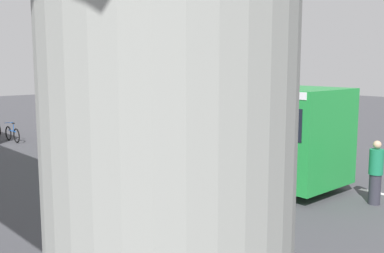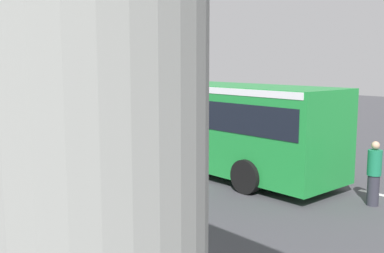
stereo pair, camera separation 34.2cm
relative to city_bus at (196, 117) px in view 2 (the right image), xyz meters
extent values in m
plane|color=#424247|center=(1.26, 0.87, -1.88)|extent=(80.00, 80.00, 0.00)
cube|color=#1E8C38|center=(-0.01, 0.00, -0.17)|extent=(11.50, 2.55, 2.86)
cube|color=black|center=(-0.01, 0.00, 0.35)|extent=(11.04, 2.59, 0.90)
cube|color=white|center=(-0.01, 0.00, 1.15)|extent=(11.27, 2.58, 0.20)
cube|color=black|center=(5.76, 0.00, 0.18)|extent=(0.04, 2.24, 1.20)
cylinder|color=black|center=(3.67, 1.27, -1.36)|extent=(1.04, 0.30, 1.04)
cylinder|color=black|center=(3.67, -1.27, -1.36)|extent=(1.04, 0.30, 1.04)
cylinder|color=black|center=(-3.69, 1.27, -1.36)|extent=(1.04, 0.30, 1.04)
cylinder|color=black|center=(-3.69, -1.27, -1.36)|extent=(1.04, 0.30, 1.04)
torus|color=black|center=(12.06, 3.05, -1.52)|extent=(0.72, 0.06, 0.72)
cylinder|color=orange|center=(12.40, 3.05, -1.14)|extent=(0.03, 0.03, 0.40)
cube|color=black|center=(12.40, 3.05, -0.94)|extent=(0.20, 0.08, 0.04)
torus|color=black|center=(10.60, 3.06, -1.52)|extent=(0.72, 0.06, 0.72)
torus|color=black|center=(9.55, 3.06, -1.52)|extent=(0.72, 0.06, 0.72)
cube|color=blue|center=(10.07, 3.06, -1.34)|extent=(0.89, 0.04, 0.04)
cylinder|color=blue|center=(9.88, 3.06, -1.14)|extent=(0.03, 0.03, 0.40)
cube|color=black|center=(9.88, 3.06, -0.94)|extent=(0.20, 0.08, 0.04)
cylinder|color=blue|center=(10.47, 3.06, -0.97)|extent=(0.02, 0.44, 0.02)
cylinder|color=#2D2D38|center=(-6.75, -0.51, -1.46)|extent=(0.32, 0.32, 0.85)
cylinder|color=#19724C|center=(-6.75, -0.51, -0.68)|extent=(0.38, 0.38, 0.70)
sphere|color=tan|center=(-6.75, -0.51, -0.20)|extent=(0.22, 0.22, 0.22)
cube|color=silver|center=(-2.74, -1.64, -1.88)|extent=(2.00, 0.20, 0.01)
cube|color=silver|center=(1.26, -1.64, -1.88)|extent=(2.00, 0.20, 0.01)
cube|color=silver|center=(5.26, -1.64, -1.88)|extent=(2.00, 0.20, 0.01)
cube|color=silver|center=(9.26, -1.64, -1.88)|extent=(2.00, 0.20, 0.01)
camera|label=1|loc=(-12.49, 11.54, 2.04)|focal=43.01mm
camera|label=2|loc=(-12.72, 11.28, 2.04)|focal=43.01mm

